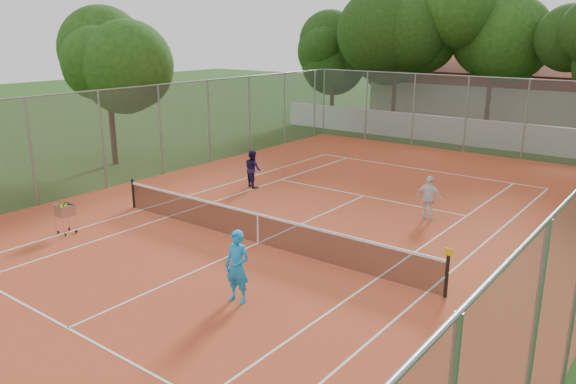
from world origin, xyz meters
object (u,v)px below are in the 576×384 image
Objects in this scene: tennis_net at (258,228)px; player_far_left at (253,169)px; player_near at (237,267)px; clubhouse at (500,90)px; player_far_right at (429,198)px; ball_hopper at (66,218)px.

tennis_net is 6.49m from player_far_left.
clubhouse is at bearing 91.49° from player_near.
clubhouse is 10.67× the size of player_far_left.
player_near reaches higher than player_far_right.
player_near is 10.28m from player_far_left.
tennis_net is at bearing 51.45° from player_far_right.
player_far_left is at bearing -95.54° from clubhouse.
player_near is 8.46m from player_far_right.
player_far_right reaches higher than ball_hopper.
clubhouse is 15.57× the size of ball_hopper.
player_far_left reaches higher than tennis_net.
player_far_left is 7.54m from player_far_right.
player_far_left is at bearing 132.08° from tennis_net.
player_far_left is (-6.43, 8.02, -0.12)m from player_near.
player_near reaches higher than player_far_left.
player_far_right is (1.10, 8.39, -0.12)m from player_near.
ball_hopper is at bearing 104.21° from player_far_left.
clubhouse is 32.26m from ball_hopper.
player_near is (4.09, -32.20, -1.29)m from clubhouse.
player_far_left is 0.99× the size of player_far_right.
player_near is at bearing 150.58° from player_far_left.
player_far_right is (3.19, 5.19, 0.28)m from tennis_net.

